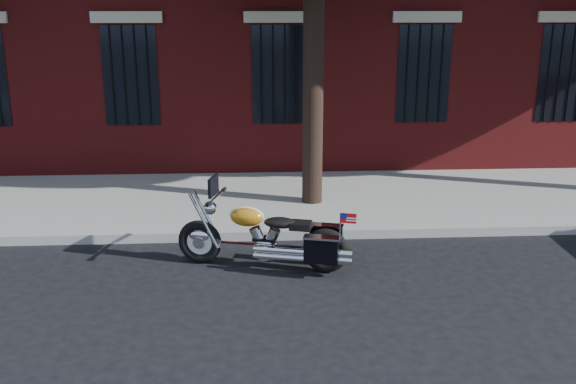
{
  "coord_description": "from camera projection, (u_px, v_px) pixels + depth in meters",
  "views": [
    {
      "loc": [
        -0.57,
        -8.18,
        3.56
      ],
      "look_at": [
        -0.06,
        0.8,
        0.94
      ],
      "focal_mm": 40.0,
      "sensor_mm": 36.0,
      "label": 1
    }
  ],
  "objects": [
    {
      "name": "ground",
      "position": [
        295.0,
        273.0,
        8.87
      ],
      "size": [
        120.0,
        120.0,
        0.0
      ],
      "primitive_type": "plane",
      "color": "black",
      "rests_on": "ground"
    },
    {
      "name": "motorcycle",
      "position": [
        271.0,
        239.0,
        8.92
      ],
      "size": [
        2.43,
        1.13,
        1.29
      ],
      "rotation": [
        0.0,
        0.0,
        -0.25
      ],
      "color": "black",
      "rests_on": "ground"
    },
    {
      "name": "sidewalk",
      "position": [
        283.0,
        200.0,
        11.98
      ],
      "size": [
        40.0,
        3.6,
        0.15
      ],
      "primitive_type": "cube",
      "color": "gray",
      "rests_on": "ground"
    },
    {
      "name": "curb",
      "position": [
        289.0,
        234.0,
        10.17
      ],
      "size": [
        40.0,
        0.16,
        0.15
      ],
      "primitive_type": "cube",
      "color": "gray",
      "rests_on": "ground"
    }
  ]
}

